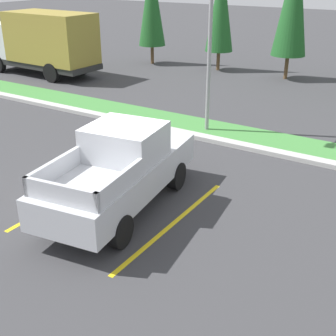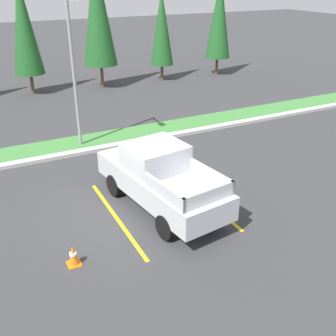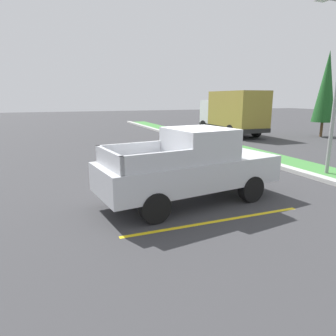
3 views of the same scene
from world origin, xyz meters
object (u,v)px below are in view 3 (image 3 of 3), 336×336
(cargo_truck_distant, at_px, (233,112))
(cypress_tree_leftmost, at_px, (326,87))
(street_light, at_px, (335,77))
(traffic_cone, at_px, (110,171))
(pickup_truck_main, at_px, (191,166))

(cargo_truck_distant, distance_m, cypress_tree_leftmost, 6.95)
(cargo_truck_distant, relative_size, street_light, 1.10)
(street_light, bearing_deg, traffic_cone, -107.39)
(pickup_truck_main, height_order, street_light, street_light)
(street_light, bearing_deg, cypress_tree_leftmost, 132.59)
(pickup_truck_main, xyz_separation_m, cypress_tree_leftmost, (-9.69, 15.71, 2.65))
(cargo_truck_distant, height_order, traffic_cone, cargo_truck_distant)
(traffic_cone, bearing_deg, cargo_truck_distant, 129.94)
(street_light, xyz_separation_m, traffic_cone, (-2.44, -7.80, -3.38))
(pickup_truck_main, bearing_deg, traffic_cone, -153.25)
(street_light, height_order, traffic_cone, street_light)
(pickup_truck_main, distance_m, cypress_tree_leftmost, 18.65)
(traffic_cone, bearing_deg, street_light, 72.61)
(pickup_truck_main, xyz_separation_m, traffic_cone, (-3.33, -1.68, -0.75))
(cargo_truck_distant, xyz_separation_m, cypress_tree_leftmost, (3.31, 5.83, 1.84))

